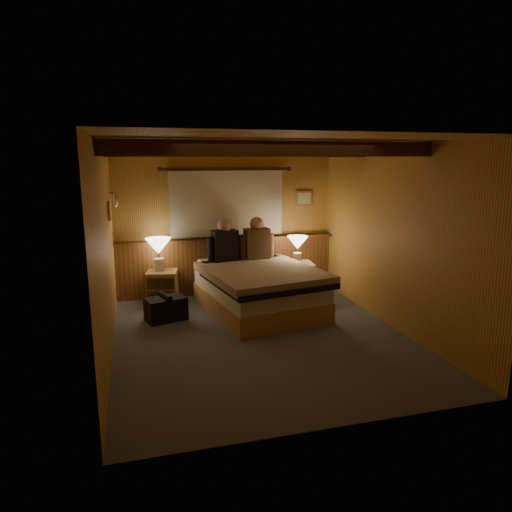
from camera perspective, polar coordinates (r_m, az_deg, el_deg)
name	(u,v)px	position (r m, az deg, el deg)	size (l,w,h in m)	color
floor	(261,336)	(5.87, 0.62, -10.01)	(4.20, 4.20, 0.00)	#535963
ceiling	(261,142)	(5.45, 0.67, 14.10)	(4.20, 4.20, 0.00)	tan
wall_back	(226,221)	(7.55, -3.73, 4.35)	(3.60, 3.60, 0.00)	gold
wall_left	(106,251)	(5.34, -18.27, 0.60)	(4.20, 4.20, 0.00)	gold
wall_right	(393,237)	(6.27, 16.70, 2.30)	(4.20, 4.20, 0.00)	gold
wall_front	(335,290)	(3.61, 9.81, -4.22)	(3.60, 3.60, 0.00)	gold
wainscot	(228,264)	(7.62, -3.56, -1.04)	(3.60, 0.23, 0.94)	brown
curtain_window	(227,202)	(7.45, -3.65, 6.73)	(2.18, 0.09, 1.11)	#4F2A13
ceiling_beams	(258,150)	(5.59, 0.24, 13.12)	(3.60, 1.65, 0.16)	#4F2A13
coat_rail	(115,198)	(6.84, -17.23, 6.99)	(0.05, 0.55, 0.24)	silver
framed_print	(304,198)	(7.87, 6.02, 7.18)	(0.30, 0.04, 0.25)	#A17750
bed	(259,289)	(6.70, 0.40, -4.10)	(1.78, 2.15, 0.66)	tan
nightstand_left	(162,287)	(7.28, -11.61, -3.78)	(0.53, 0.50, 0.50)	tan
nightstand_right	(296,281)	(7.38, 5.05, -3.07)	(0.57, 0.52, 0.58)	tan
lamp_left	(158,248)	(7.16, -12.10, 0.99)	(0.39, 0.39, 0.52)	white
lamp_right	(298,244)	(7.26, 5.22, 1.47)	(0.33, 0.33, 0.43)	white
person_left	(225,243)	(7.06, -3.92, 1.58)	(0.56, 0.28, 0.68)	black
person_right	(257,241)	(7.19, 0.11, 1.83)	(0.57, 0.25, 0.69)	#4A341D
duffel_bag	(166,308)	(6.50, -11.19, -6.44)	(0.61, 0.47, 0.39)	black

